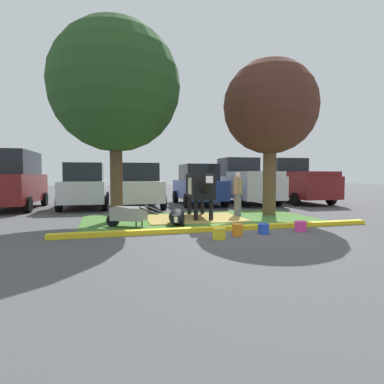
{
  "coord_description": "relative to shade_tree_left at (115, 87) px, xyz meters",
  "views": [
    {
      "loc": [
        -3.39,
        -8.07,
        1.49
      ],
      "look_at": [
        -0.46,
        2.5,
        0.9
      ],
      "focal_mm": 29.74,
      "sensor_mm": 36.0,
      "label": 1
    }
  ],
  "objects": [
    {
      "name": "ground_plane",
      "position": [
        3.0,
        -2.45,
        -4.28
      ],
      "size": [
        80.0,
        80.0,
        0.0
      ],
      "primitive_type": "plane",
      "color": "#4C4C4F"
    },
    {
      "name": "grass_island",
      "position": [
        2.75,
        -0.46,
        -4.27
      ],
      "size": [
        7.7,
        4.01,
        0.02
      ],
      "primitive_type": "cube",
      "color": "#477A33",
      "rests_on": "ground"
    },
    {
      "name": "curb_yellow",
      "position": [
        2.75,
        -2.62,
        -4.22
      ],
      "size": [
        8.9,
        0.24,
        0.12
      ],
      "primitive_type": "cube",
      "color": "yellow",
      "rests_on": "ground"
    },
    {
      "name": "hay_bedding",
      "position": [
        2.55,
        -0.25,
        -4.26
      ],
      "size": [
        3.29,
        2.52,
        0.04
      ],
      "primitive_type": "cube",
      "rotation": [
        0.0,
        0.0,
        -0.04
      ],
      "color": "tan",
      "rests_on": "ground"
    },
    {
      "name": "shade_tree_left",
      "position": [
        0.0,
        0.0,
        0.0
      ],
      "size": [
        4.13,
        4.13,
        6.36
      ],
      "color": "#4C3823",
      "rests_on": "ground"
    },
    {
      "name": "shade_tree_right",
      "position": [
        5.49,
        -0.01,
        -0.35
      ],
      "size": [
        3.42,
        3.42,
        5.69
      ],
      "color": "brown",
      "rests_on": "ground"
    },
    {
      "name": "cow_holstein",
      "position": [
        2.77,
        -0.16,
        -3.18
      ],
      "size": [
        1.02,
        3.12,
        1.56
      ],
      "color": "black",
      "rests_on": "ground"
    },
    {
      "name": "calf_lying",
      "position": [
        1.69,
        -1.34,
        -4.04
      ],
      "size": [
        0.74,
        1.33,
        0.48
      ],
      "color": "black",
      "rests_on": "ground"
    },
    {
      "name": "person_handler",
      "position": [
        4.27,
        0.07,
        -3.44
      ],
      "size": [
        0.34,
        0.53,
        1.57
      ],
      "color": "slate",
      "rests_on": "ground"
    },
    {
      "name": "wheelbarrow",
      "position": [
        0.26,
        -1.45,
        -3.89
      ],
      "size": [
        1.55,
        1.11,
        0.63
      ],
      "color": "gray",
      "rests_on": "ground"
    },
    {
      "name": "bucket_yellow",
      "position": [
        2.17,
        -3.64,
        -4.14
      ],
      "size": [
        0.33,
        0.33,
        0.26
      ],
      "color": "yellow",
      "rests_on": "ground"
    },
    {
      "name": "bucket_orange",
      "position": [
        2.75,
        -3.39,
        -4.13
      ],
      "size": [
        0.28,
        0.28,
        0.29
      ],
      "color": "orange",
      "rests_on": "ground"
    },
    {
      "name": "bucket_blue",
      "position": [
        3.48,
        -3.32,
        -4.15
      ],
      "size": [
        0.3,
        0.3,
        0.26
      ],
      "color": "blue",
      "rests_on": "ground"
    },
    {
      "name": "bucket_pink",
      "position": [
        4.61,
        -3.26,
        -4.14
      ],
      "size": [
        0.33,
        0.33,
        0.27
      ],
      "color": "#EA3893",
      "rests_on": "ground"
    },
    {
      "name": "suv_dark_grey",
      "position": [
        -4.18,
        4.74,
        -3.01
      ],
      "size": [
        2.25,
        4.66,
        2.52
      ],
      "color": "maroon",
      "rests_on": "ground"
    },
    {
      "name": "sedan_silver",
      "position": [
        -1.21,
        4.69,
        -3.3
      ],
      "size": [
        2.14,
        4.46,
        2.02
      ],
      "color": "silver",
      "rests_on": "ground"
    },
    {
      "name": "hatchback_white",
      "position": [
        1.21,
        4.38,
        -3.3
      ],
      "size": [
        2.14,
        4.46,
        2.02
      ],
      "color": "silver",
      "rests_on": "ground"
    },
    {
      "name": "sedan_blue",
      "position": [
        4.17,
        4.72,
        -3.3
      ],
      "size": [
        2.14,
        4.46,
        2.02
      ],
      "color": "navy",
      "rests_on": "ground"
    },
    {
      "name": "pickup_truck_black",
      "position": [
        6.75,
        4.95,
        -3.17
      ],
      "size": [
        2.36,
        5.47,
        2.42
      ],
      "color": "silver",
      "rests_on": "ground"
    },
    {
      "name": "pickup_truck_maroon",
      "position": [
        9.6,
        4.74,
        -3.17
      ],
      "size": [
        2.36,
        5.47,
        2.42
      ],
      "color": "maroon",
      "rests_on": "ground"
    }
  ]
}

